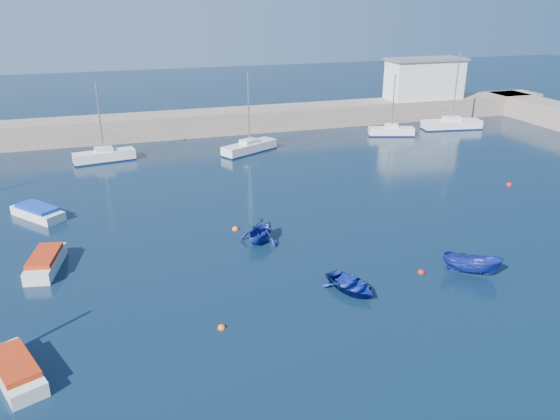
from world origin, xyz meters
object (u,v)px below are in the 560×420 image
object	(u,v)px
motorboat_1	(46,262)
dinghy_left	(260,231)
sailboat_5	(104,156)
motorboat_0	(15,370)
dinghy_right	(472,265)
dinghy_center	(351,285)
sailboat_7	(391,131)
sailboat_8	(452,124)
sailboat_6	(249,147)
motorboat_2	(38,212)
harbor_office	(424,80)

from	to	relation	value
motorboat_1	dinghy_left	world-z (taller)	dinghy_left
sailboat_5	motorboat_0	size ratio (longest dim) A/B	1.75
motorboat_1	dinghy_right	xyz separation A→B (m)	(24.30, -8.47, 0.16)
motorboat_0	dinghy_center	distance (m)	17.31
motorboat_1	sailboat_7	bearing A→B (deg)	43.90
sailboat_5	motorboat_1	xyz separation A→B (m)	(-3.85, -23.10, -0.09)
sailboat_8	dinghy_left	world-z (taller)	sailboat_8
sailboat_7	dinghy_right	world-z (taller)	sailboat_7
motorboat_1	dinghy_left	distance (m)	13.52
sailboat_8	dinghy_left	size ratio (longest dim) A/B	2.98
sailboat_5	sailboat_7	bearing A→B (deg)	-97.56
sailboat_8	motorboat_1	size ratio (longest dim) A/B	2.10
motorboat_0	sailboat_8	bearing A→B (deg)	15.45
motorboat_0	dinghy_left	xyz separation A→B (m)	(13.99, 10.37, 0.39)
sailboat_6	motorboat_2	size ratio (longest dim) A/B	1.84
sailboat_6	motorboat_0	bearing A→B (deg)	121.32
harbor_office	sailboat_7	size ratio (longest dim) A/B	1.41
sailboat_5	dinghy_left	xyz separation A→B (m)	(9.67, -23.30, 0.25)
sailboat_5	motorboat_1	world-z (taller)	sailboat_5
sailboat_7	sailboat_6	bearing A→B (deg)	114.25
sailboat_6	sailboat_8	world-z (taller)	sailboat_8
sailboat_8	dinghy_left	xyz separation A→B (m)	(-31.92, -25.07, 0.23)
sailboat_5	sailboat_6	size ratio (longest dim) A/B	0.94
sailboat_6	dinghy_left	bearing A→B (deg)	138.79
motorboat_2	dinghy_center	distance (m)	24.76
sailboat_6	dinghy_right	distance (m)	30.96
motorboat_1	dinghy_right	world-z (taller)	dinghy_right
sailboat_6	harbor_office	bearing A→B (deg)	-97.82
sailboat_8	dinghy_center	xyz separation A→B (m)	(-28.79, -32.90, -0.25)
sailboat_5	motorboat_2	world-z (taller)	sailboat_5
sailboat_8	motorboat_0	bearing A→B (deg)	136.15
motorboat_0	motorboat_1	distance (m)	10.58
sailboat_7	dinghy_left	distance (m)	33.43
motorboat_2	dinghy_right	world-z (taller)	dinghy_right
motorboat_0	dinghy_right	size ratio (longest dim) A/B	1.32
sailboat_6	sailboat_8	bearing A→B (deg)	-112.12
sailboat_6	dinghy_left	xyz separation A→B (m)	(-5.08, -22.16, 0.28)
harbor_office	motorboat_2	bearing A→B (deg)	-153.88
dinghy_center	motorboat_1	bearing A→B (deg)	135.31
motorboat_1	dinghy_right	distance (m)	25.73
sailboat_5	dinghy_center	xyz separation A→B (m)	(12.80, -31.13, -0.23)
harbor_office	motorboat_1	distance (m)	55.76
sailboat_5	dinghy_right	size ratio (longest dim) A/B	2.32
sailboat_5	sailboat_8	distance (m)	41.62
harbor_office	sailboat_7	xyz separation A→B (m)	(-8.89, -7.96, -4.55)
harbor_office	dinghy_right	size ratio (longest dim) A/B	2.94
motorboat_1	harbor_office	bearing A→B (deg)	45.72
harbor_office	dinghy_center	bearing A→B (deg)	-125.73
sailboat_6	motorboat_2	distance (m)	23.61
sailboat_8	dinghy_center	world-z (taller)	sailboat_8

